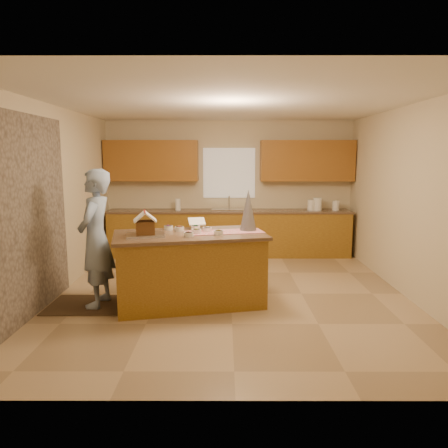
{
  "coord_description": "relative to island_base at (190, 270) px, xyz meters",
  "views": [
    {
      "loc": [
        -0.09,
        -5.94,
        1.98
      ],
      "look_at": [
        -0.1,
        0.2,
        1.0
      ],
      "focal_mm": 33.9,
      "sensor_mm": 36.0,
      "label": 1
    }
  ],
  "objects": [
    {
      "name": "floor",
      "position": [
        0.56,
        0.41,
        -0.46
      ],
      "size": [
        5.5,
        5.5,
        0.0
      ],
      "primitive_type": "plane",
      "color": "tan",
      "rests_on": "ground"
    },
    {
      "name": "ceiling",
      "position": [
        0.56,
        0.41,
        2.24
      ],
      "size": [
        5.5,
        5.5,
        0.0
      ],
      "primitive_type": "plane",
      "color": "silver",
      "rests_on": "floor"
    },
    {
      "name": "wall_back",
      "position": [
        0.56,
        3.16,
        0.89
      ],
      "size": [
        5.5,
        5.5,
        0.0
      ],
      "primitive_type": "plane",
      "color": "beige",
      "rests_on": "floor"
    },
    {
      "name": "wall_front",
      "position": [
        0.56,
        -2.34,
        0.89
      ],
      "size": [
        5.5,
        5.5,
        0.0
      ],
      "primitive_type": "plane",
      "color": "beige",
      "rests_on": "floor"
    },
    {
      "name": "wall_left",
      "position": [
        -1.94,
        0.41,
        0.89
      ],
      "size": [
        5.5,
        5.5,
        0.0
      ],
      "primitive_type": "plane",
      "color": "beige",
      "rests_on": "floor"
    },
    {
      "name": "wall_right",
      "position": [
        3.06,
        0.41,
        0.89
      ],
      "size": [
        5.5,
        5.5,
        0.0
      ],
      "primitive_type": "plane",
      "color": "beige",
      "rests_on": "floor"
    },
    {
      "name": "stone_accent",
      "position": [
        -1.92,
        -0.39,
        0.79
      ],
      "size": [
        0.0,
        2.5,
        2.5
      ],
      "primitive_type": "plane",
      "rotation": [
        1.57,
        0.0,
        1.57
      ],
      "color": "gray",
      "rests_on": "wall_left"
    },
    {
      "name": "window_curtain",
      "position": [
        0.56,
        3.13,
        1.19
      ],
      "size": [
        1.05,
        0.03,
        1.0
      ],
      "primitive_type": "cube",
      "color": "white",
      "rests_on": "wall_back"
    },
    {
      "name": "back_counter_base",
      "position": [
        0.56,
        2.86,
        -0.02
      ],
      "size": [
        4.8,
        0.6,
        0.88
      ],
      "primitive_type": "cube",
      "color": "olive",
      "rests_on": "floor"
    },
    {
      "name": "back_counter_top",
      "position": [
        0.56,
        2.86,
        0.44
      ],
      "size": [
        4.85,
        0.63,
        0.04
      ],
      "primitive_type": "cube",
      "color": "brown",
      "rests_on": "back_counter_base"
    },
    {
      "name": "upper_cabinet_left",
      "position": [
        -0.99,
        2.98,
        1.44
      ],
      "size": [
        1.85,
        0.35,
        0.8
      ],
      "primitive_type": "cube",
      "color": "#9D6121",
      "rests_on": "wall_back"
    },
    {
      "name": "upper_cabinet_right",
      "position": [
        2.11,
        2.98,
        1.44
      ],
      "size": [
        1.85,
        0.35,
        0.8
      ],
      "primitive_type": "cube",
      "color": "#9D6121",
      "rests_on": "wall_back"
    },
    {
      "name": "sink",
      "position": [
        0.56,
        2.86,
        0.43
      ],
      "size": [
        0.7,
        0.45,
        0.12
      ],
      "primitive_type": "cube",
      "color": "silver",
      "rests_on": "back_counter_top"
    },
    {
      "name": "faucet",
      "position": [
        0.56,
        3.04,
        0.6
      ],
      "size": [
        0.03,
        0.03,
        0.28
      ],
      "primitive_type": "cylinder",
      "color": "silver",
      "rests_on": "back_counter_top"
    },
    {
      "name": "island_base",
      "position": [
        0.0,
        0.0,
        0.0
      ],
      "size": [
        2.06,
        1.33,
        0.93
      ],
      "primitive_type": "cube",
      "rotation": [
        0.0,
        0.0,
        0.21
      ],
      "color": "olive",
      "rests_on": "floor"
    },
    {
      "name": "island_top",
      "position": [
        0.0,
        -0.0,
        0.48
      ],
      "size": [
        2.16,
        1.43,
        0.04
      ],
      "primitive_type": "cube",
      "rotation": [
        0.0,
        0.0,
        0.21
      ],
      "color": "brown",
      "rests_on": "island_base"
    },
    {
      "name": "table_runner",
      "position": [
        0.46,
        0.1,
        0.51
      ],
      "size": [
        1.11,
        0.6,
        0.01
      ],
      "primitive_type": "cube",
      "rotation": [
        0.0,
        0.0,
        0.21
      ],
      "color": "maroon",
      "rests_on": "island_top"
    },
    {
      "name": "baking_tray",
      "position": [
        -0.56,
        -0.17,
        0.52
      ],
      "size": [
        0.55,
        0.45,
        0.03
      ],
      "primitive_type": "cube",
      "rotation": [
        0.0,
        0.0,
        0.21
      ],
      "color": "silver",
      "rests_on": "island_top"
    },
    {
      "name": "cookbook",
      "position": [
        0.07,
        0.43,
        0.6
      ],
      "size": [
        0.27,
        0.23,
        0.1
      ],
      "primitive_type": "cube",
      "rotation": [
        -1.13,
        0.0,
        0.21
      ],
      "color": "white",
      "rests_on": "island_top"
    },
    {
      "name": "tinsel_tree",
      "position": [
        0.79,
        0.23,
        0.8
      ],
      "size": [
        0.28,
        0.28,
        0.58
      ],
      "primitive_type": "cone",
      "rotation": [
        0.0,
        0.0,
        0.21
      ],
      "color": "#B6B6C3",
      "rests_on": "island_top"
    },
    {
      "name": "rug",
      "position": [
        -1.28,
        -0.09,
        -0.46
      ],
      "size": [
        1.23,
        0.8,
        0.01
      ],
      "primitive_type": "cube",
      "color": "black",
      "rests_on": "floor"
    },
    {
      "name": "boy",
      "position": [
        -1.23,
        -0.09,
        0.46
      ],
      "size": [
        0.48,
        0.69,
        1.81
      ],
      "primitive_type": "imported",
      "rotation": [
        0.0,
        0.0,
        -1.64
      ],
      "color": "#8CA3C6",
      "rests_on": "rug"
    },
    {
      "name": "canister_a",
      "position": [
        2.2,
        2.86,
        0.56
      ],
      "size": [
        0.15,
        0.15,
        0.21
      ],
      "primitive_type": "cylinder",
      "color": "white",
      "rests_on": "back_counter_top"
    },
    {
      "name": "canister_b",
      "position": [
        2.32,
        2.86,
        0.58
      ],
      "size": [
        0.17,
        0.17,
        0.25
      ],
      "primitive_type": "cylinder",
      "color": "white",
      "rests_on": "back_counter_top"
    },
    {
      "name": "canister_c",
      "position": [
        2.69,
        2.86,
        0.55
      ],
      "size": [
        0.14,
        0.14,
        0.19
      ],
      "primitive_type": "cylinder",
      "color": "white",
      "rests_on": "back_counter_top"
    },
    {
      "name": "paper_towel",
      "position": [
        -0.47,
        2.86,
        0.57
      ],
      "size": [
        0.11,
        0.11,
        0.23
      ],
      "primitive_type": "cylinder",
      "color": "white",
      "rests_on": "back_counter_top"
    },
    {
      "name": "gingerbread_house",
      "position": [
        -0.56,
        -0.17,
        0.64
      ],
      "size": [
        0.34,
        0.35,
        0.3
      ],
      "color": "brown",
      "rests_on": "baking_tray"
    },
    {
      "name": "candy_bowls",
      "position": [
        0.04,
        0.08,
        0.54
      ],
      "size": [
        0.83,
        0.65,
        0.06
      ],
      "color": "#FF8E78",
      "rests_on": "island_top"
    }
  ]
}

